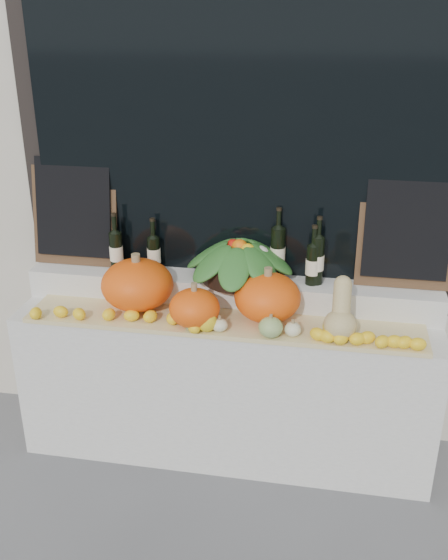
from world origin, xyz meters
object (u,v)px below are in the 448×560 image
Objects in this scene: butternut_squash at (341,315)px; produce_bowl at (239,260)px; wine_bottle_tall at (278,252)px; pumpkin_left at (137,285)px; pumpkin_right at (267,297)px.

produce_bowl reaches higher than butternut_squash.
butternut_squash is at bearing -47.33° from wine_bottle_tall.
produce_bowl is (-0.56, 0.32, 0.13)m from butternut_squash.
produce_bowl is 1.59× the size of wine_bottle_tall.
produce_bowl is at bearing 18.60° from pumpkin_left.
pumpkin_right is 0.29m from produce_bowl.
wine_bottle_tall reaches higher than pumpkin_right.
pumpkin_right is at bearing 161.78° from butternut_squash.
pumpkin_right is 0.88× the size of wine_bottle_tall.
wine_bottle_tall is (0.20, 0.07, 0.03)m from produce_bowl.
butternut_squash is at bearing -18.22° from pumpkin_right.
butternut_squash is 0.75× the size of wine_bottle_tall.
produce_bowl is 0.22m from wine_bottle_tall.
produce_bowl is (-0.18, 0.19, 0.12)m from pumpkin_right.
butternut_squash is 0.47× the size of produce_bowl.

